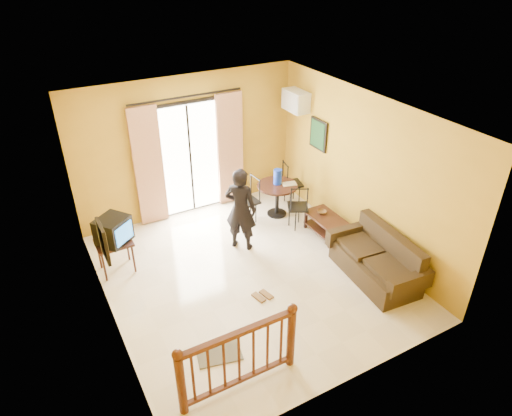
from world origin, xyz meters
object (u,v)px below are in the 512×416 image
television (113,230)px  standing_person (241,209)px  sofa (378,261)px  dining_table (277,191)px  coffee_table (326,223)px

television → standing_person: standing_person is taller
sofa → television: bearing=153.9°
dining_table → coffee_table: bearing=-68.9°
dining_table → standing_person: bearing=-150.3°
dining_table → sofa: 2.56m
television → sofa: (3.72, -2.24, -0.50)m
television → sofa: television is taller
standing_person → television: bearing=35.9°
dining_table → sofa: (0.43, -2.51, -0.23)m
television → dining_table: television is taller
sofa → dining_table: bearing=104.6°
sofa → standing_person: size_ratio=1.10×
dining_table → standing_person: (-1.16, -0.66, 0.25)m
dining_table → sofa: bearing=-80.4°
coffee_table → sofa: (0.00, -1.41, 0.04)m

